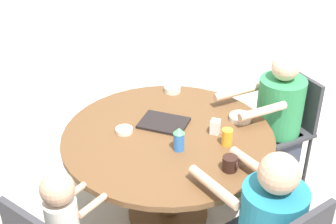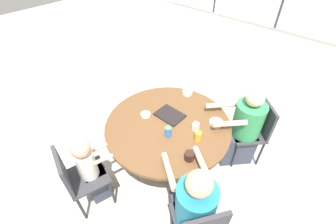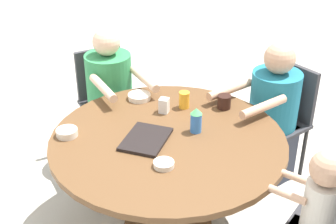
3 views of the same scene
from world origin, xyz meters
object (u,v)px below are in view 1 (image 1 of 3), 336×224
bowl_white_shallow (124,130)px  milk_carton_small (215,127)px  chair_for_woman_green_shirt (291,119)px  bowl_cereal (240,118)px  person_woman_green_shirt (273,128)px  sippy_cup (179,139)px  coffee_mug (230,164)px  juice_glass (227,137)px  bowl_fruit (172,89)px

bowl_white_shallow → milk_carton_small: bearing=19.2°
chair_for_woman_green_shirt → bowl_cereal: bearing=96.7°
person_woman_green_shirt → bowl_white_shallow: person_woman_green_shirt is taller
sippy_cup → bowl_cereal: sippy_cup is taller
sippy_cup → milk_carton_small: (0.17, 0.27, -0.03)m
chair_for_woman_green_shirt → milk_carton_small: bearing=99.1°
sippy_cup → milk_carton_small: size_ratio=1.62×
sippy_cup → milk_carton_small: sippy_cup is taller
coffee_mug → juice_glass: juice_glass is taller
sippy_cup → bowl_white_shallow: (-0.42, 0.07, -0.07)m
bowl_fruit → sippy_cup: bearing=-67.4°
sippy_cup → bowl_cereal: size_ratio=1.03×
coffee_mug → bowl_fruit: bearing=128.7°
bowl_white_shallow → coffee_mug: bearing=-11.7°
juice_glass → bowl_white_shallow: bearing=-172.0°
milk_carton_small → bowl_fruit: milk_carton_small is taller
coffee_mug → juice_glass: size_ratio=0.85×
juice_glass → milk_carton_small: size_ratio=1.13×
chair_for_woman_green_shirt → sippy_cup: (-0.62, -0.95, 0.27)m
person_woman_green_shirt → juice_glass: 0.75m
chair_for_woman_green_shirt → bowl_cereal: size_ratio=5.54×
juice_glass → bowl_cereal: 0.34m
person_woman_green_shirt → juice_glass: (-0.23, -0.66, 0.28)m
juice_glass → bowl_fruit: juice_glass is taller
juice_glass → bowl_fruit: size_ratio=0.88×
coffee_mug → person_woman_green_shirt: bearing=81.2°
coffee_mug → milk_carton_small: (-0.19, 0.37, 0.00)m
person_woman_green_shirt → milk_carton_small: 0.70m
sippy_cup → bowl_white_shallow: 0.43m
milk_carton_small → bowl_fruit: 0.67m
sippy_cup → milk_carton_small: 0.32m
milk_carton_small → bowl_white_shallow: (-0.59, -0.21, -0.04)m
milk_carton_small → bowl_white_shallow: bearing=-160.8°
person_woman_green_shirt → bowl_cereal: person_woman_green_shirt is taller
person_woman_green_shirt → sippy_cup: bearing=101.2°
bowl_white_shallow → chair_for_woman_green_shirt: bearing=40.3°
juice_glass → chair_for_woman_green_shirt: bearing=66.4°
person_woman_green_shirt → milk_carton_small: (-0.33, -0.55, 0.27)m
person_woman_green_shirt → coffee_mug: bearing=124.0°
sippy_cup → juice_glass: bearing=30.3°
coffee_mug → milk_carton_small: 0.41m
chair_for_woman_green_shirt → bowl_fruit: bearing=55.5°
milk_carton_small → bowl_cereal: bearing=61.3°
juice_glass → bowl_cereal: (0.02, 0.34, -0.04)m
bowl_cereal → milk_carton_small: bearing=-118.7°
chair_for_woman_green_shirt → person_woman_green_shirt: person_woman_green_shirt is taller
person_woman_green_shirt → coffee_mug: size_ratio=11.37×
sippy_cup → bowl_white_shallow: sippy_cup is taller
coffee_mug → bowl_fruit: size_ratio=0.75×
person_woman_green_shirt → chair_for_woman_green_shirt: bearing=-90.0°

